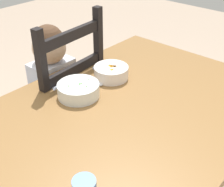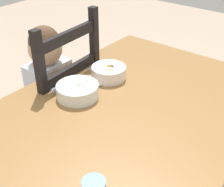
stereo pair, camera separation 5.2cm
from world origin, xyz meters
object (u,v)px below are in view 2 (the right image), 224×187
(dining_table, at_px, (116,134))
(child_figure, at_px, (53,87))
(bowl_of_peas, at_px, (78,90))
(bowl_of_carrots, at_px, (109,72))
(spoon, at_px, (100,82))
(dining_chair, at_px, (56,111))

(dining_table, xyz_separation_m, child_figure, (0.11, 0.50, -0.02))
(dining_table, height_order, bowl_of_peas, bowl_of_peas)
(child_figure, height_order, bowl_of_carrots, child_figure)
(dining_table, height_order, bowl_of_carrots, bowl_of_carrots)
(bowl_of_carrots, height_order, spoon, bowl_of_carrots)
(child_figure, relative_size, bowl_of_peas, 5.31)
(child_figure, xyz_separation_m, spoon, (0.04, -0.29, 0.12))
(bowl_of_peas, height_order, spoon, bowl_of_peas)
(child_figure, xyz_separation_m, bowl_of_peas, (-0.11, -0.29, 0.14))
(bowl_of_peas, relative_size, bowl_of_carrots, 1.11)
(dining_table, relative_size, dining_chair, 1.42)
(dining_table, distance_m, spoon, 0.28)
(child_figure, relative_size, bowl_of_carrots, 5.89)
(dining_table, distance_m, bowl_of_peas, 0.25)
(bowl_of_carrots, relative_size, spoon, 1.21)
(dining_table, relative_size, spoon, 10.83)
(dining_table, bearing_deg, bowl_of_peas, 87.99)
(bowl_of_peas, xyz_separation_m, spoon, (0.15, 0.00, -0.03))
(dining_chair, distance_m, bowl_of_peas, 0.43)
(dining_chair, bearing_deg, dining_table, -103.09)
(bowl_of_carrots, bearing_deg, child_figure, 110.01)
(dining_chair, height_order, child_figure, dining_chair)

